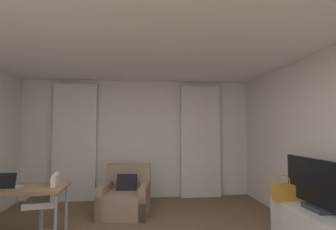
{
  "coord_description": "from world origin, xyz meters",
  "views": [
    {
      "loc": [
        0.01,
        -2.63,
        1.52
      ],
      "look_at": [
        0.46,
        1.34,
        1.74
      ],
      "focal_mm": 26.65,
      "sensor_mm": 36.0,
      "label": 1
    }
  ],
  "objects_px": {
    "tv_flatscreen": "(317,186)",
    "desk_chair": "(45,210)",
    "desk": "(10,192)",
    "armchair": "(126,198)",
    "laptop": "(6,185)",
    "handbag_primary": "(284,192)"
  },
  "relations": [
    {
      "from": "armchair",
      "to": "tv_flatscreen",
      "type": "distance_m",
      "value": 3.03
    },
    {
      "from": "desk_chair",
      "to": "handbag_primary",
      "type": "xyz_separation_m",
      "value": [
        3.36,
        -0.3,
        0.23
      ]
    },
    {
      "from": "armchair",
      "to": "desk_chair",
      "type": "distance_m",
      "value": 1.42
    },
    {
      "from": "desk",
      "to": "tv_flatscreen",
      "type": "relative_size",
      "value": 1.25
    },
    {
      "from": "desk_chair",
      "to": "armchair",
      "type": "bearing_deg",
      "value": 41.21
    },
    {
      "from": "laptop",
      "to": "handbag_primary",
      "type": "height_order",
      "value": "laptop"
    },
    {
      "from": "desk",
      "to": "tv_flatscreen",
      "type": "xyz_separation_m",
      "value": [
        3.95,
        -0.68,
        0.14
      ]
    },
    {
      "from": "armchair",
      "to": "laptop",
      "type": "distance_m",
      "value": 1.92
    },
    {
      "from": "laptop",
      "to": "tv_flatscreen",
      "type": "height_order",
      "value": "tv_flatscreen"
    },
    {
      "from": "desk_chair",
      "to": "handbag_primary",
      "type": "relative_size",
      "value": 2.39
    },
    {
      "from": "desk",
      "to": "desk_chair",
      "type": "xyz_separation_m",
      "value": [
        0.43,
        0.09,
        -0.28
      ]
    },
    {
      "from": "laptop",
      "to": "desk",
      "type": "bearing_deg",
      "value": 80.6
    },
    {
      "from": "laptop",
      "to": "handbag_primary",
      "type": "xyz_separation_m",
      "value": [
        3.8,
        -0.14,
        -0.16
      ]
    },
    {
      "from": "desk",
      "to": "handbag_primary",
      "type": "distance_m",
      "value": 3.79
    },
    {
      "from": "desk_chair",
      "to": "tv_flatscreen",
      "type": "distance_m",
      "value": 3.63
    },
    {
      "from": "tv_flatscreen",
      "to": "desk_chair",
      "type": "bearing_deg",
      "value": 167.77
    },
    {
      "from": "desk",
      "to": "tv_flatscreen",
      "type": "height_order",
      "value": "tv_flatscreen"
    },
    {
      "from": "desk_chair",
      "to": "tv_flatscreen",
      "type": "relative_size",
      "value": 0.76
    },
    {
      "from": "tv_flatscreen",
      "to": "handbag_primary",
      "type": "height_order",
      "value": "tv_flatscreen"
    },
    {
      "from": "desk",
      "to": "desk_chair",
      "type": "bearing_deg",
      "value": 11.39
    },
    {
      "from": "armchair",
      "to": "laptop",
      "type": "relative_size",
      "value": 2.92
    },
    {
      "from": "tv_flatscreen",
      "to": "handbag_primary",
      "type": "relative_size",
      "value": 3.14
    }
  ]
}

